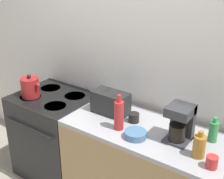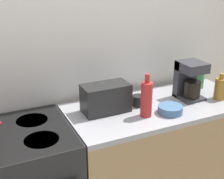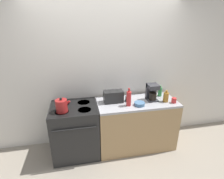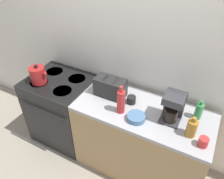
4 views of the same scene
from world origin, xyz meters
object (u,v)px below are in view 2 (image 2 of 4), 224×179
Objects in this scene: bottle_green at (200,78)px; cup_black at (138,101)px; toaster at (106,98)px; bottle_red at (146,99)px; coffee_maker at (189,79)px; bowl at (170,109)px; bottle_amber at (220,88)px.

bottle_green is 0.63m from cup_black.
toaster is 1.08× the size of bottle_red.
bottle_red reaches higher than cup_black.
bottle_red is at bearing -40.58° from toaster.
bowl is (-0.28, -0.17, -0.12)m from coffee_maker.
coffee_maker is 3.19× the size of cup_black.
bottle_amber reaches higher than bowl.
bottle_red is at bearing 169.74° from bowl.
bowl is at bearing -10.26° from bottle_red.
coffee_maker is 0.47m from bottle_red.
cup_black is at bearing 166.26° from bottle_amber.
cup_black is 0.53× the size of bowl.
toaster is at bearing 176.24° from cup_black.
bottle_green is 2.21× the size of cup_black.
bottle_green is (0.66, 0.26, -0.04)m from bottle_red.
cup_black is at bearing 124.90° from bowl.
coffee_maker is 1.44× the size of bottle_green.
toaster is 0.26m from cup_black.
bottle_red is 0.20m from bowl.
coffee_maker is 0.25m from bottle_green.
toaster is 1.13× the size of coffee_maker.
bottle_amber is 0.25m from bottle_green.
toaster is at bearing 139.42° from bottle_red.
bowl is at bearing -174.47° from bottle_amber.
bottle_amber is 0.63m from cup_black.
coffee_maker is 1.67× the size of bowl.
toaster is 3.59× the size of cup_black.
coffee_maker is at bearing 148.47° from bottle_amber.
bottle_red is 0.19m from cup_black.
cup_black is (-0.41, 0.03, -0.11)m from coffee_maker.
bottle_red reaches higher than bowl.
bowl is at bearing -149.17° from bottle_green.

